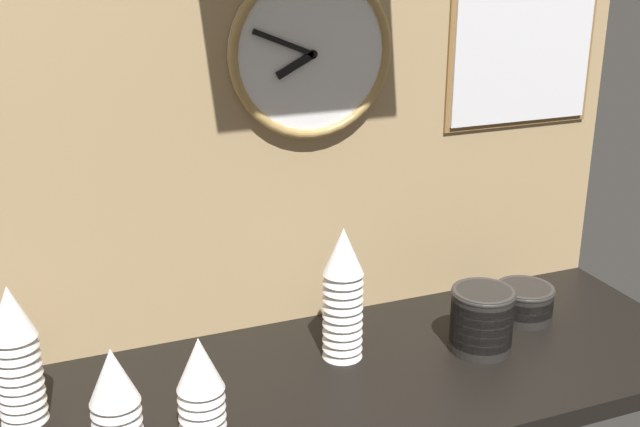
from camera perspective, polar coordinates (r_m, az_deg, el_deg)
ground_plane at (r=1.63m, az=0.75°, el=-12.01°), size 1.60×0.56×0.04m
wall_tiled_back at (r=1.66m, az=-2.69°, el=8.91°), size 1.60×0.03×1.05m
cup_stack_center_right at (r=1.62m, az=1.64°, el=-5.73°), size 0.08×0.08×0.28m
cup_stack_center_left at (r=1.42m, az=-8.47°, el=-12.12°), size 0.08×0.08×0.19m
cup_stack_left at (r=1.38m, az=-14.33°, el=-13.07°), size 0.08×0.08×0.21m
cup_stack_far_left at (r=1.52m, az=-20.80°, el=-9.37°), size 0.08×0.08×0.26m
bowl_stack_far_right at (r=1.87m, az=14.31°, el=-6.04°), size 0.13×0.13×0.08m
bowl_stack_right at (r=1.71m, az=11.43°, el=-7.31°), size 0.13×0.13×0.14m
wall_clock at (r=1.64m, az=-0.61°, el=11.31°), size 0.35×0.03×0.35m
menu_board at (r=1.88m, az=14.46°, el=13.79°), size 0.38×0.01×0.52m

